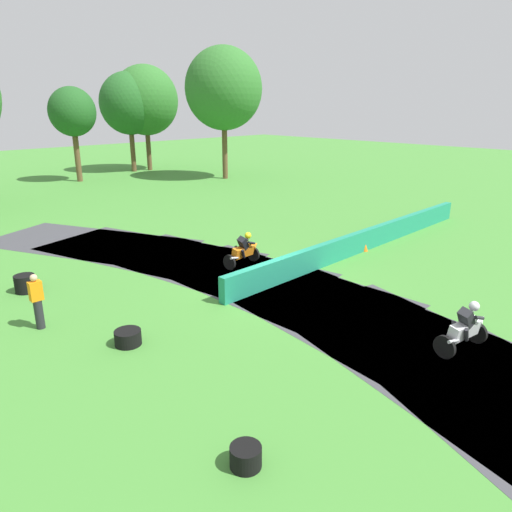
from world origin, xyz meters
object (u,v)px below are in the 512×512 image
traffic_cone (365,246)px  tire_stack_mid_b (25,284)px  tire_stack_mid_a (128,338)px  motorcycle_lead_white (466,327)px  motorcycle_chase_orange (245,250)px  tire_stack_near (246,457)px  track_marshal (37,302)px

traffic_cone → tire_stack_mid_b: bearing=156.1°
tire_stack_mid_a → traffic_cone: (11.65, 0.31, 0.02)m
motorcycle_lead_white → motorcycle_chase_orange: 8.93m
tire_stack_near → track_marshal: (-0.50, 8.03, 0.62)m
motorcycle_chase_orange → track_marshal: (-7.91, 0.04, 0.17)m
tire_stack_near → track_marshal: 8.06m
tire_stack_mid_b → tire_stack_near: bearing=-91.0°
tire_stack_mid_a → tire_stack_mid_b: bearing=96.0°
motorcycle_lead_white → tire_stack_near: 6.96m
tire_stack_near → tire_stack_mid_b: tire_stack_mid_b is taller
motorcycle_chase_orange → tire_stack_mid_b: bearing=156.3°
motorcycle_chase_orange → tire_stack_mid_a: (-6.62, -2.57, -0.45)m
motorcycle_lead_white → tire_stack_mid_a: (-6.09, 6.35, -0.46)m
tire_stack_mid_a → track_marshal: (-1.29, 2.61, 0.62)m
tire_stack_mid_a → tire_stack_mid_b: size_ratio=1.05×
tire_stack_near → track_marshal: bearing=93.6°
motorcycle_lead_white → traffic_cone: (5.56, 6.66, -0.44)m
tire_stack_near → tire_stack_mid_a: bearing=81.7°
tire_stack_near → tire_stack_mid_b: (0.19, 11.15, 0.10)m
motorcycle_lead_white → track_marshal: (-7.38, 8.96, 0.16)m
tire_stack_mid_b → track_marshal: 3.25m
motorcycle_chase_orange → track_marshal: bearing=179.7°
motorcycle_chase_orange → tire_stack_mid_a: size_ratio=2.38×
tire_stack_mid_b → track_marshal: bearing=-102.5°
tire_stack_mid_a → tire_stack_mid_b: (-0.60, 5.74, 0.10)m
motorcycle_lead_white → tire_stack_mid_a: motorcycle_lead_white is taller
motorcycle_chase_orange → tire_stack_mid_b: size_ratio=2.51×
motorcycle_chase_orange → tire_stack_mid_b: 7.90m
tire_stack_mid_a → traffic_cone: size_ratio=1.61×
tire_stack_mid_b → tire_stack_mid_a: bearing=-84.0°
motorcycle_lead_white → tire_stack_mid_b: 13.82m
tire_stack_mid_a → tire_stack_mid_b: 5.77m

